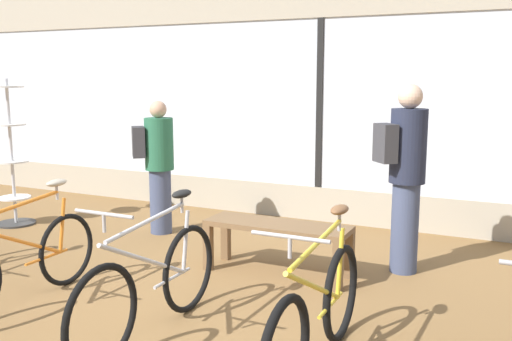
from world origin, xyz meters
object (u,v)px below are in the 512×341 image
Objects in this scene: display_bench at (277,233)px; customer_near_rack at (405,172)px; bicycle_right at (317,315)px; bicycle_left at (22,261)px; accessory_rack at (12,166)px; bicycle_center at (151,284)px; customer_by_window at (158,163)px.

display_bench is 1.34m from customer_near_rack.
bicycle_right is at bearing -92.81° from customer_near_rack.
bicycle_left is 0.92× the size of accessory_rack.
bicycle_left reaches higher than display_bench.
customer_near_rack reaches higher than bicycle_left.
bicycle_left is 3.50m from customer_near_rack.
bicycle_center is 1.24× the size of display_bench.
customer_near_rack is at bearing 87.19° from bicycle_right.
bicycle_center is (1.32, -0.02, 0.02)m from bicycle_left.
accessory_rack is (-2.16, 1.83, 0.38)m from bicycle_left.
customer_near_rack is (1.36, 2.19, 0.59)m from bicycle_center.
bicycle_center is at bearing -178.41° from bicycle_right.
bicycle_center is at bearing -121.92° from customer_near_rack.
bicycle_right is 0.96× the size of customer_near_rack.
accessory_rack is 1.32× the size of display_bench.
customer_near_rack is 1.13× the size of customer_by_window.
customer_near_rack reaches higher than customer_by_window.
customer_near_rack is (1.07, 0.58, 0.57)m from display_bench.
bicycle_right is 1.84m from display_bench.
accessory_rack is (-4.73, 1.82, 0.37)m from bicycle_right.
customer_by_window reaches higher than display_bench.
display_bench is at bearing -3.80° from accessory_rack.
bicycle_left is 0.98× the size of bicycle_center.
bicycle_center reaches higher than bicycle_left.
bicycle_left is 2.26m from display_bench.
display_bench is at bearing 121.42° from bicycle_right.
accessory_rack reaches higher than bicycle_center.
display_bench is (-0.96, 1.57, 0.02)m from bicycle_right.
customer_near_rack is (4.83, 0.33, 0.23)m from accessory_rack.
bicycle_center is at bearing -28.16° from accessory_rack.
bicycle_left is 1.21× the size of display_bench.
bicycle_center is 0.94× the size of accessory_rack.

